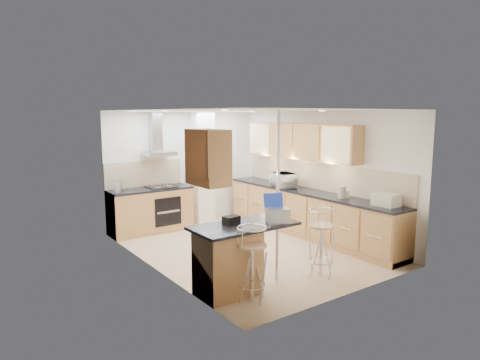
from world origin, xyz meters
TOP-DOWN VIEW (x-y plane):
  - ground at (0.00, 0.00)m, footprint 4.80×4.80m
  - room_shell at (0.32, 0.38)m, footprint 3.64×4.84m
  - right_counter at (1.50, 0.00)m, footprint 0.63×4.40m
  - back_counter at (-0.95, 2.10)m, footprint 1.70×0.63m
  - peninsula at (-1.12, -1.45)m, footprint 1.47×0.72m
  - microwave at (1.39, 0.59)m, footprint 0.46×0.60m
  - laptop at (-0.69, -1.65)m, footprint 0.35×0.30m
  - bag at (-1.27, -1.35)m, footprint 0.24×0.19m
  - bar_stool_near at (-1.26, -1.81)m, footprint 0.54×0.54m
  - bar_stool_end at (0.13, -1.70)m, footprint 0.57×0.57m
  - jar_a at (1.63, 1.28)m, footprint 0.14×0.14m
  - jar_b at (1.64, 0.61)m, footprint 0.12×0.12m
  - jar_c at (1.46, -0.90)m, footprint 0.17×0.17m
  - jar_d at (1.57, -0.93)m, footprint 0.13×0.13m
  - bread_bin at (1.56, -1.78)m, footprint 0.32×0.40m
  - kettle at (-1.65, 2.02)m, footprint 0.16×0.16m

SIDE VIEW (x-z plane):
  - ground at x=0.00m, z-range 0.00..0.00m
  - back_counter at x=-0.95m, z-range 0.00..0.92m
  - right_counter at x=1.50m, z-range 0.00..0.92m
  - peninsula at x=-1.12m, z-range 0.01..0.95m
  - bar_stool_near at x=-1.26m, z-range 0.00..1.01m
  - bar_stool_end at x=0.13m, z-range 0.00..1.04m
  - jar_d at x=1.57m, z-range 0.92..1.05m
  - jar_b at x=1.64m, z-range 0.92..1.06m
  - bag at x=-1.27m, z-range 0.94..1.06m
  - jar_a at x=1.63m, z-range 0.92..1.09m
  - bread_bin at x=1.56m, z-range 0.92..1.13m
  - kettle at x=-1.65m, z-range 0.92..1.14m
  - jar_c at x=1.46m, z-range 0.92..1.14m
  - laptop at x=-0.69m, z-range 0.94..1.14m
  - microwave at x=1.39m, z-range 0.92..1.22m
  - room_shell at x=0.32m, z-range 0.29..2.80m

